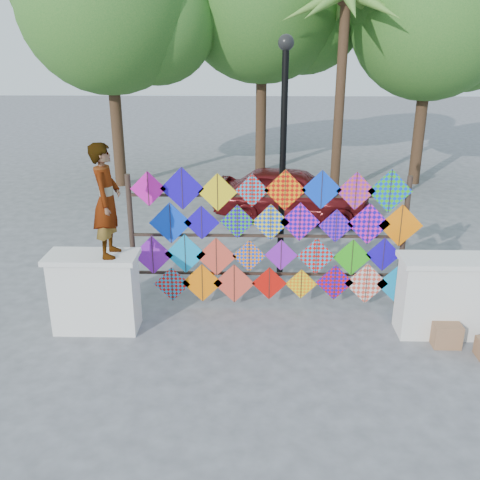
# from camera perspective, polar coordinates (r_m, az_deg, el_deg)

# --- Properties ---
(ground) EXTENTS (80.00, 80.00, 0.00)m
(ground) POSITION_cam_1_polar(r_m,az_deg,el_deg) (8.84, 2.84, -8.97)
(ground) COLOR gray
(ground) RESTS_ON ground
(parapet_left) EXTENTS (1.40, 0.65, 1.28)m
(parapet_left) POSITION_cam_1_polar(r_m,az_deg,el_deg) (8.71, -15.19, -5.35)
(parapet_left) COLOR white
(parapet_left) RESTS_ON ground
(parapet_right) EXTENTS (1.40, 0.65, 1.28)m
(parapet_right) POSITION_cam_1_polar(r_m,az_deg,el_deg) (8.85, 20.78, -5.58)
(parapet_right) COLOR white
(parapet_right) RESTS_ON ground
(kite_rack) EXTENTS (4.91, 0.24, 2.44)m
(kite_rack) POSITION_cam_1_polar(r_m,az_deg,el_deg) (8.99, 3.56, 0.13)
(kite_rack) COLOR #30221A
(kite_rack) RESTS_ON ground
(tree_west) EXTENTS (5.85, 5.20, 8.01)m
(tree_west) POSITION_cam_1_polar(r_m,az_deg,el_deg) (17.28, -13.60, 23.31)
(tree_west) COLOR #4F3321
(tree_west) RESTS_ON ground
(tree_east) EXTENTS (5.40, 4.80, 7.42)m
(tree_east) POSITION_cam_1_polar(r_m,az_deg,el_deg) (18.05, 20.06, 21.29)
(tree_east) COLOR #4F3321
(tree_east) RESTS_ON ground
(palm_tree) EXTENTS (3.62, 3.62, 5.83)m
(palm_tree) POSITION_cam_1_polar(r_m,az_deg,el_deg) (15.91, 11.12, 22.24)
(palm_tree) COLOR #4F3321
(palm_tree) RESTS_ON ground
(vendor_woman) EXTENTS (0.42, 0.63, 1.71)m
(vendor_woman) POSITION_cam_1_polar(r_m,az_deg,el_deg) (8.11, -14.04, 4.10)
(vendor_woman) COLOR #99999E
(vendor_woman) RESTS_ON parapet_left
(sedan) EXTENTS (4.19, 2.25, 1.36)m
(sedan) POSITION_cam_1_polar(r_m,az_deg,el_deg) (13.85, 5.61, 4.97)
(sedan) COLOR #5E1012
(sedan) RESTS_ON ground
(lamppost) EXTENTS (0.28, 0.28, 4.46)m
(lamppost) POSITION_cam_1_polar(r_m,az_deg,el_deg) (9.86, 4.65, 10.74)
(lamppost) COLOR black
(lamppost) RESTS_ON ground
(cardboard_box_near) EXTENTS (0.41, 0.37, 0.37)m
(cardboard_box_near) POSITION_cam_1_polar(r_m,az_deg,el_deg) (8.77, 21.06, -9.30)
(cardboard_box_near) COLOR #956748
(cardboard_box_near) RESTS_ON ground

